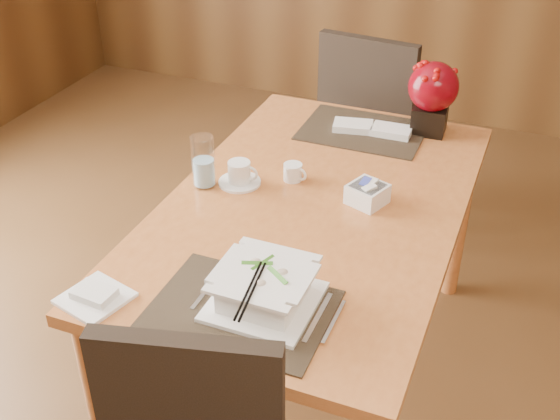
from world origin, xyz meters
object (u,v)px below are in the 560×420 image
at_px(sugar_caddy, 367,194).
at_px(bread_plate, 95,298).
at_px(soup_setting, 264,289).
at_px(creamer_jug, 293,172).
at_px(water_glass, 203,162).
at_px(dining_table, 313,229).
at_px(berry_decor, 433,93).
at_px(coffee_cup, 239,174).
at_px(far_chair, 373,122).

bearing_deg(sugar_caddy, bread_plate, -125.93).
bearing_deg(soup_setting, creamer_jug, 105.01).
relative_size(water_glass, bread_plate, 1.12).
relative_size(dining_table, sugar_caddy, 14.11).
bearing_deg(bread_plate, dining_table, 60.64).
bearing_deg(berry_decor, coffee_cup, -128.90).
height_order(sugar_caddy, bread_plate, sugar_caddy).
bearing_deg(water_glass, creamer_jug, 29.11).
relative_size(dining_table, creamer_jug, 18.78).
bearing_deg(sugar_caddy, dining_table, -156.89).
distance_m(dining_table, coffee_cup, 0.30).
relative_size(creamer_jug, sugar_caddy, 0.75).
height_order(soup_setting, berry_decor, berry_decor).
bearing_deg(bread_plate, far_chair, 80.75).
height_order(soup_setting, creamer_jug, soup_setting).
distance_m(water_glass, berry_decor, 0.90).
distance_m(sugar_caddy, berry_decor, 0.59).
xyz_separation_m(water_glass, bread_plate, (0.00, -0.63, -0.08)).
bearing_deg(berry_decor, dining_table, -109.53).
bearing_deg(berry_decor, sugar_caddy, -97.33).
xyz_separation_m(sugar_caddy, bread_plate, (-0.52, -0.72, -0.03)).
relative_size(dining_table, berry_decor, 5.53).
relative_size(berry_decor, far_chair, 0.28).
height_order(soup_setting, water_glass, water_glass).
relative_size(soup_setting, coffee_cup, 1.89).
height_order(creamer_jug, bread_plate, creamer_jug).
bearing_deg(bread_plate, coffee_cup, 81.74).
height_order(berry_decor, bread_plate, berry_decor).
bearing_deg(creamer_jug, bread_plate, -91.60).
distance_m(sugar_caddy, far_chair, 1.05).
bearing_deg(far_chair, berry_decor, 133.04).
xyz_separation_m(sugar_caddy, far_chair, (-0.24, 1.00, -0.23)).
bearing_deg(creamer_jug, berry_decor, 73.52).
bearing_deg(berry_decor, creamer_jug, -123.06).
relative_size(coffee_cup, creamer_jug, 1.75).
height_order(water_glass, berry_decor, berry_decor).
distance_m(dining_table, bread_plate, 0.76).
relative_size(sugar_caddy, far_chair, 0.11).
distance_m(soup_setting, creamer_jug, 0.65).
bearing_deg(far_chair, dining_table, 101.10).
xyz_separation_m(water_glass, berry_decor, (0.60, 0.67, 0.07)).
xyz_separation_m(dining_table, soup_setting, (0.05, -0.51, 0.15)).
distance_m(soup_setting, sugar_caddy, 0.59).
xyz_separation_m(coffee_cup, creamer_jug, (0.15, 0.09, -0.01)).
bearing_deg(bread_plate, berry_decor, 65.32).
bearing_deg(sugar_caddy, berry_decor, 82.67).
xyz_separation_m(dining_table, water_glass, (-0.37, -0.03, 0.18)).
bearing_deg(creamer_jug, water_glass, -134.31).
distance_m(dining_table, sugar_caddy, 0.21).
relative_size(bread_plate, far_chair, 0.16).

